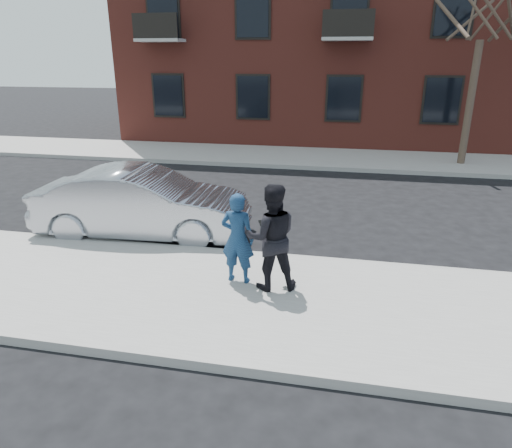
% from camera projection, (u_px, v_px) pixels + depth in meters
% --- Properties ---
extents(ground, '(100.00, 100.00, 0.00)m').
position_uv_depth(ground, '(311.00, 304.00, 7.48)').
color(ground, black).
rests_on(ground, ground).
extents(near_sidewalk, '(50.00, 3.50, 0.15)m').
position_uv_depth(near_sidewalk, '(310.00, 308.00, 7.23)').
color(near_sidewalk, gray).
rests_on(near_sidewalk, ground).
extents(near_curb, '(50.00, 0.10, 0.15)m').
position_uv_depth(near_curb, '(318.00, 261.00, 8.88)').
color(near_curb, '#999691').
rests_on(near_curb, ground).
extents(far_sidewalk, '(50.00, 3.50, 0.15)m').
position_uv_depth(far_sidewalk, '(337.00, 159.00, 17.80)').
color(far_sidewalk, gray).
rests_on(far_sidewalk, ground).
extents(far_curb, '(50.00, 0.10, 0.15)m').
position_uv_depth(far_curb, '(335.00, 169.00, 16.15)').
color(far_curb, '#999691').
rests_on(far_curb, ground).
extents(apartment_building, '(24.30, 10.30, 12.30)m').
position_uv_depth(apartment_building, '(392.00, 4.00, 21.54)').
color(apartment_building, maroon).
rests_on(apartment_building, ground).
extents(street_tree, '(3.60, 3.60, 6.80)m').
position_uv_depth(street_tree, '(486.00, 1.00, 14.85)').
color(street_tree, '#3B2B23').
rests_on(street_tree, far_sidewalk).
extents(silver_sedan, '(4.76, 1.96, 1.53)m').
position_uv_depth(silver_sedan, '(143.00, 203.00, 10.07)').
color(silver_sedan, '#999BA3').
rests_on(silver_sedan, ground).
extents(man_hoodie, '(0.61, 0.50, 1.58)m').
position_uv_depth(man_hoodie, '(238.00, 238.00, 7.68)').
color(man_hoodie, navy).
rests_on(man_hoodie, near_sidewalk).
extents(man_peacoat, '(1.03, 0.90, 1.80)m').
position_uv_depth(man_peacoat, '(271.00, 237.00, 7.43)').
color(man_peacoat, black).
rests_on(man_peacoat, near_sidewalk).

